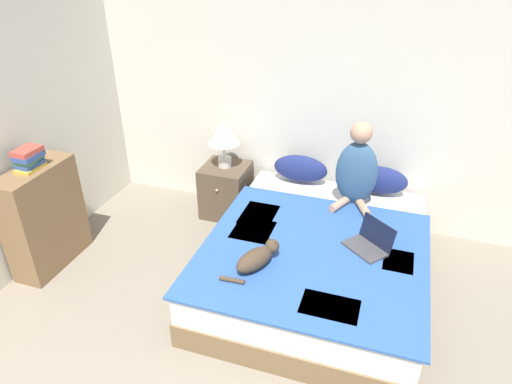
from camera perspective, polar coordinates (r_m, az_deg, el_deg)
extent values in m
cube|color=beige|center=(4.46, 6.81, 11.84)|extent=(5.26, 0.05, 2.55)
cube|color=brown|center=(3.98, 7.51, -9.79)|extent=(1.68, 2.08, 0.21)
cube|color=silver|center=(3.85, 7.72, -7.23)|extent=(1.65, 2.05, 0.23)
cube|color=#2D569E|center=(3.61, 7.19, -7.51)|extent=(1.73, 1.67, 0.02)
cube|color=#5B9384|center=(4.02, 0.33, -2.84)|extent=(0.29, 0.39, 0.01)
cube|color=#5B9384|center=(3.64, 17.37, -8.27)|extent=(0.22, 0.28, 0.01)
cube|color=#5B9384|center=(3.15, 9.20, -13.99)|extent=(0.39, 0.25, 0.01)
cube|color=#5B9384|center=(3.82, -0.38, -4.78)|extent=(0.32, 0.35, 0.01)
ellipsoid|color=navy|center=(4.53, 5.58, 2.94)|extent=(0.54, 0.21, 0.27)
ellipsoid|color=navy|center=(4.45, 15.06, 1.49)|extent=(0.54, 0.21, 0.27)
ellipsoid|color=#33567A|center=(4.16, 12.44, 2.34)|extent=(0.37, 0.20, 0.60)
sphere|color=tan|center=(4.00, 13.03, 7.25)|extent=(0.19, 0.19, 0.19)
cylinder|color=tan|center=(4.18, 10.45, -1.44)|extent=(0.17, 0.26, 0.07)
cylinder|color=tan|center=(4.16, 13.21, -1.88)|extent=(0.17, 0.26, 0.07)
ellipsoid|color=#473828|center=(3.37, -0.19, -8.45)|extent=(0.29, 0.37, 0.15)
sphere|color=#473828|center=(3.46, 2.03, -6.79)|extent=(0.11, 0.11, 0.11)
cone|color=#473828|center=(3.45, 1.68, -6.03)|extent=(0.05, 0.05, 0.05)
cone|color=#473828|center=(3.42, 2.42, -6.44)|extent=(0.05, 0.05, 0.05)
cylinder|color=#473828|center=(3.29, -3.01, -10.93)|extent=(0.19, 0.04, 0.03)
cube|color=#424247|center=(3.68, 13.40, -6.92)|extent=(0.38, 0.36, 0.02)
cube|color=black|center=(3.70, 14.94, -4.93)|extent=(0.29, 0.25, 0.20)
cube|color=brown|center=(4.80, -3.78, 0.27)|extent=(0.46, 0.45, 0.55)
sphere|color=tan|center=(4.55, -4.92, 0.22)|extent=(0.03, 0.03, 0.03)
cylinder|color=beige|center=(4.66, -3.94, 3.79)|extent=(0.14, 0.14, 0.10)
cylinder|color=beige|center=(4.60, -3.99, 5.23)|extent=(0.02, 0.02, 0.16)
cone|color=white|center=(4.53, -4.07, 7.31)|extent=(0.32, 0.32, 0.20)
cube|color=brown|center=(4.36, -24.94, -2.90)|extent=(0.29, 0.72, 0.94)
cube|color=gold|center=(4.14, -26.35, 2.73)|extent=(0.16, 0.24, 0.03)
cube|color=#334C8E|center=(4.14, -26.47, 3.20)|extent=(0.17, 0.21, 0.03)
cube|color=#3D7A51|center=(4.13, -26.48, 3.66)|extent=(0.16, 0.22, 0.03)
cube|color=#334C8E|center=(4.10, -26.57, 4.06)|extent=(0.16, 0.22, 0.04)
cube|color=#B24238|center=(4.09, -26.72, 4.60)|extent=(0.16, 0.21, 0.04)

